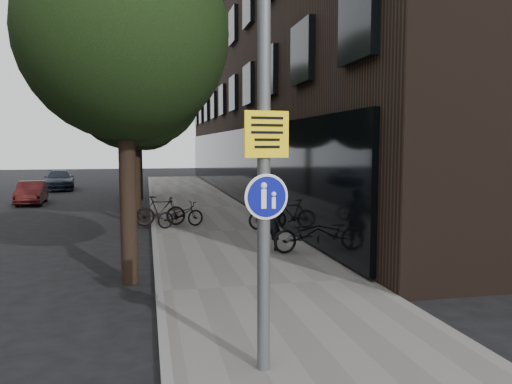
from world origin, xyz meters
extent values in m
plane|color=black|center=(0.00, 0.00, 0.00)|extent=(120.00, 120.00, 0.00)
cube|color=slate|center=(0.25, 10.00, 0.06)|extent=(4.50, 60.00, 0.12)
cube|color=slate|center=(-2.00, 10.00, 0.07)|extent=(0.15, 60.00, 0.13)
cube|color=black|center=(8.50, 22.00, 9.00)|extent=(12.00, 40.00, 18.00)
cylinder|color=black|center=(-2.60, 4.50, 1.60)|extent=(0.36, 0.36, 3.20)
sphere|color=black|center=(-2.60, 4.50, 5.30)|extent=(4.40, 4.40, 4.40)
sphere|color=black|center=(-2.20, 5.30, 4.30)|extent=(2.64, 2.64, 2.64)
cylinder|color=black|center=(-2.60, 13.00, 1.60)|extent=(0.36, 0.36, 3.20)
sphere|color=black|center=(-2.60, 13.00, 5.30)|extent=(5.00, 5.00, 5.00)
sphere|color=black|center=(-2.20, 13.80, 4.30)|extent=(3.00, 3.00, 3.00)
cylinder|color=black|center=(-2.60, 22.00, 1.60)|extent=(0.36, 0.36, 3.20)
sphere|color=black|center=(-2.60, 22.00, 5.30)|extent=(5.00, 5.00, 5.00)
sphere|color=black|center=(-2.20, 22.80, 4.30)|extent=(3.00, 3.00, 3.00)
cylinder|color=#595B5E|center=(-0.77, -0.47, 2.59)|extent=(0.16, 0.16, 4.94)
cube|color=yellow|center=(-0.77, -0.47, 3.14)|extent=(0.57, 0.11, 0.57)
cylinder|color=#0C1186|center=(-0.77, -0.47, 2.37)|extent=(0.50, 0.09, 0.51)
cylinder|color=white|center=(-0.77, -0.47, 2.37)|extent=(0.57, 0.09, 0.57)
imported|color=black|center=(1.06, 6.56, 0.95)|extent=(0.62, 0.42, 1.67)
imported|color=black|center=(2.00, 6.21, 0.62)|extent=(1.97, 0.89, 1.00)
imported|color=black|center=(2.00, 9.90, 0.63)|extent=(1.71, 0.52, 1.02)
imported|color=black|center=(-1.06, 11.08, 0.57)|extent=(1.82, 1.13, 0.90)
imported|color=black|center=(-1.74, 11.57, 0.66)|extent=(1.78, 0.50, 1.07)
imported|color=#4F1616|center=(-7.98, 20.77, 0.58)|extent=(1.48, 3.62, 1.17)
imported|color=#1A202F|center=(-7.98, 29.24, 0.66)|extent=(2.42, 4.77, 1.33)
camera|label=1|loc=(-2.20, -6.52, 3.01)|focal=35.00mm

